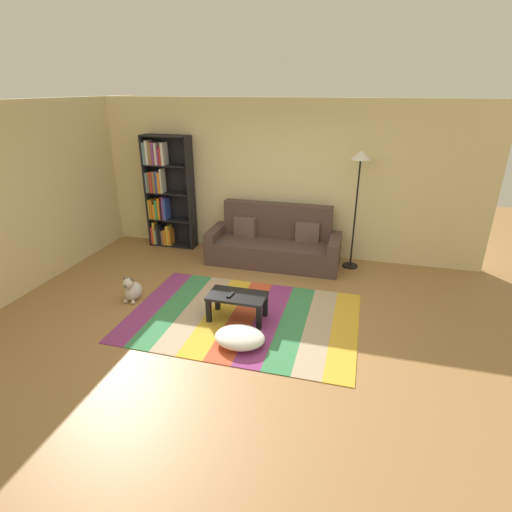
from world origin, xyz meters
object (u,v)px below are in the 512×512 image
at_px(coffee_table, 237,299).
at_px(tv_remote, 230,295).
at_px(couch, 274,244).
at_px(dog, 132,290).
at_px(standing_lamp, 359,171).
at_px(bookshelf, 164,194).
at_px(pouf, 240,337).

distance_m(coffee_table, tv_remote, 0.12).
relative_size(couch, tv_remote, 15.07).
bearing_deg(couch, tv_remote, -93.36).
bearing_deg(tv_remote, couch, 95.38).
distance_m(dog, standing_lamp, 3.89).
bearing_deg(bookshelf, tv_remote, -48.30).
height_order(bookshelf, standing_lamp, bookshelf).
distance_m(bookshelf, dog, 2.38).
bearing_deg(dog, pouf, -19.76).
bearing_deg(pouf, tv_remote, 118.77).
bearing_deg(pouf, couch, 93.57).
bearing_deg(coffee_table, tv_remote, -150.69).
distance_m(couch, tv_remote, 2.03).
bearing_deg(tv_remote, pouf, -52.49).
bearing_deg(couch, dog, -131.37).
xyz_separation_m(couch, dog, (-1.66, -1.88, -0.18)).
height_order(standing_lamp, tv_remote, standing_lamp).
relative_size(couch, bookshelf, 1.09).
bearing_deg(dog, tv_remote, -5.48).
xyz_separation_m(pouf, dog, (-1.82, 0.65, 0.06)).
height_order(bookshelf, pouf, bookshelf).
relative_size(bookshelf, coffee_table, 2.75).
distance_m(standing_lamp, tv_remote, 2.89).
relative_size(couch, standing_lamp, 1.15).
bearing_deg(coffee_table, standing_lamp, 57.47).
height_order(couch, bookshelf, bookshelf).
relative_size(dog, tv_remote, 2.65).
relative_size(coffee_table, dog, 1.90).
height_order(dog, tv_remote, dog).
xyz_separation_m(bookshelf, pouf, (2.33, -2.81, -0.91)).
relative_size(pouf, standing_lamp, 0.31).
height_order(coffee_table, tv_remote, tv_remote).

